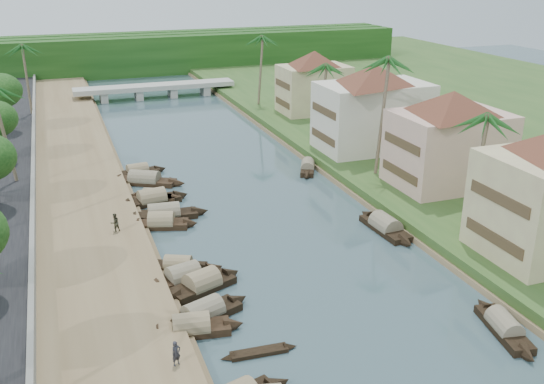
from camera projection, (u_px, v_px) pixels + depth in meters
name	position (u px, v px, depth m)	size (l,w,h in m)	color
ground	(326.00, 292.00, 44.68)	(220.00, 220.00, 0.00)	#374D53
left_bank	(82.00, 216.00, 56.96)	(10.00, 180.00, 0.80)	brown
right_bank	(405.00, 172.00, 68.09)	(16.00, 180.00, 1.20)	#2B4B1E
retaining_wall	(33.00, 213.00, 55.28)	(0.40, 180.00, 1.10)	slate
treeline	(132.00, 54.00, 130.98)	(120.00, 14.00, 8.00)	#12350E
bridge	(155.00, 88.00, 107.23)	(28.00, 4.00, 2.40)	#9F9E95
building_mid	(449.00, 138.00, 61.16)	(14.11, 14.11, 9.70)	tan
building_far	(373.00, 107.00, 73.04)	(15.59, 15.59, 10.20)	beige
building_distant	(314.00, 81.00, 91.08)	(12.62, 12.62, 9.20)	#CBC388
sampan_3	(203.00, 314.00, 41.12)	(7.77, 4.22, 2.09)	black
sampan_4	(191.00, 328.00, 39.57)	(7.26, 2.61, 2.05)	black
sampan_5	(202.00, 284.00, 44.87)	(7.21, 4.17, 2.26)	black
sampan_6	(183.00, 277.00, 45.92)	(7.25, 3.34, 2.13)	black
sampan_7	(178.00, 266.00, 47.63)	(6.14, 3.77, 1.72)	black
sampan_8	(161.00, 223.00, 55.39)	(6.97, 3.56, 2.12)	black
sampan_9	(164.00, 214.00, 57.30)	(8.78, 2.44, 2.19)	black
sampan_10	(154.00, 197.00, 61.52)	(6.27, 3.91, 1.81)	black
sampan_11	(152.00, 200.00, 60.80)	(8.01, 2.80, 2.25)	black
sampan_12	(145.00, 180.00, 66.13)	(9.01, 6.23, 2.24)	black
sampan_13	(138.00, 172.00, 68.85)	(6.95, 2.30, 1.92)	black
sampan_14	(504.00, 327.00, 39.64)	(2.82, 7.64, 1.87)	black
sampan_15	(385.00, 227.00, 54.57)	(2.21, 8.45, 2.24)	black
sampan_16	(308.00, 167.00, 70.34)	(4.30, 7.13, 1.83)	black
canoe_1	(259.00, 353.00, 37.60)	(5.02, 1.11, 0.81)	black
canoe_2	(153.00, 212.00, 58.66)	(4.90, 1.11, 0.71)	black
palm_1	(482.00, 119.00, 50.09)	(3.20, 3.20, 11.17)	#74664D
palm_2	(384.00, 62.00, 61.74)	(3.20, 3.20, 13.87)	#74664D
palm_3	(321.00, 67.00, 78.63)	(3.20, 3.20, 10.46)	#74664D
palm_6	(0.00, 90.00, 59.62)	(3.20, 3.20, 11.35)	#74664D
palm_7	(259.00, 39.00, 94.06)	(3.20, 3.20, 12.15)	#74664D
palm_8	(22.00, 47.00, 87.45)	(3.20, 3.20, 11.54)	#74664D
tree_6	(397.00, 99.00, 77.18)	(4.66, 4.66, 7.13)	#4E412D
person_near	(176.00, 353.00, 35.08)	(0.57, 0.38, 1.57)	#24242B
person_far	(115.00, 223.00, 52.43)	(0.82, 0.64, 1.69)	#363526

